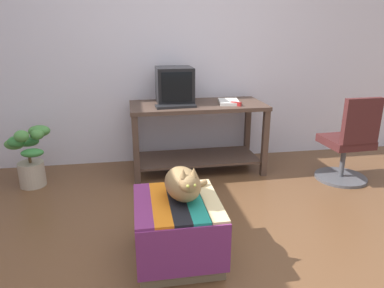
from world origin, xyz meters
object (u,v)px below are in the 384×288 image
object	(u,v)px
tv_monitor	(174,86)
keyboard	(176,106)
potted_plant	(30,157)
cat	(183,184)
stapler	(236,104)
book	(229,102)
ottoman_with_blanket	(178,230)
desk	(197,125)
office_chair	(349,145)

from	to	relation	value
tv_monitor	keyboard	xyz separation A→B (m)	(-0.02, -0.23, -0.17)
potted_plant	tv_monitor	bearing A→B (deg)	8.43
cat	stapler	bearing A→B (deg)	52.44
cat	potted_plant	world-z (taller)	cat
tv_monitor	keyboard	distance (m)	0.29
book	cat	bearing A→B (deg)	-106.67
cat	ottoman_with_blanket	bearing A→B (deg)	-161.83
desk	ottoman_with_blanket	xyz separation A→B (m)	(-0.42, -1.55, -0.30)
desk	book	distance (m)	0.42
tv_monitor	potted_plant	xyz separation A→B (m)	(-1.47, -0.22, -0.63)
book	tv_monitor	bearing A→B (deg)	176.15
desk	potted_plant	bearing A→B (deg)	-176.00
keyboard	cat	size ratio (longest dim) A/B	1.01
potted_plant	office_chair	size ratio (longest dim) A/B	0.68
potted_plant	ottoman_with_blanket	bearing A→B (deg)	-47.79
keyboard	ottoman_with_blanket	world-z (taller)	keyboard
stapler	keyboard	bearing A→B (deg)	125.37
book	cat	xyz separation A→B (m)	(-0.70, -1.48, -0.23)
ottoman_with_blanket	office_chair	size ratio (longest dim) A/B	0.70
tv_monitor	cat	distance (m)	1.66
tv_monitor	keyboard	bearing A→B (deg)	-95.10
book	potted_plant	bearing A→B (deg)	-168.70
cat	stapler	xyz separation A→B (m)	(0.74, 1.35, 0.23)
desk	office_chair	world-z (taller)	office_chair
desk	tv_monitor	bearing A→B (deg)	160.32
office_chair	stapler	xyz separation A→B (m)	(-1.07, 0.38, 0.38)
tv_monitor	book	bearing A→B (deg)	-13.16
desk	stapler	distance (m)	0.48
desk	office_chair	xyz separation A→B (m)	(1.44, -0.56, -0.13)
book	ottoman_with_blanket	bearing A→B (deg)	-107.69
ottoman_with_blanket	stapler	distance (m)	1.68
book	cat	size ratio (longest dim) A/B	0.75
cat	keyboard	bearing A→B (deg)	76.09
desk	office_chair	distance (m)	1.55
potted_plant	cat	bearing A→B (deg)	-46.39
desk	stapler	size ratio (longest dim) A/B	12.92
keyboard	stapler	world-z (taller)	stapler
ottoman_with_blanket	potted_plant	xyz separation A→B (m)	(-1.28, 1.41, 0.09)
office_chair	stapler	bearing A→B (deg)	-22.33
book	ottoman_with_blanket	world-z (taller)	book
ottoman_with_blanket	cat	world-z (taller)	cat
tv_monitor	cat	xyz separation A→B (m)	(-0.14, -1.61, -0.39)
cat	office_chair	world-z (taller)	office_chair
potted_plant	office_chair	xyz separation A→B (m)	(3.14, -0.42, 0.08)
potted_plant	stapler	distance (m)	2.12
book	office_chair	distance (m)	1.28
desk	ottoman_with_blanket	bearing A→B (deg)	-105.68
keyboard	tv_monitor	bearing A→B (deg)	80.70
tv_monitor	book	world-z (taller)	tv_monitor
cat	stapler	world-z (taller)	stapler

